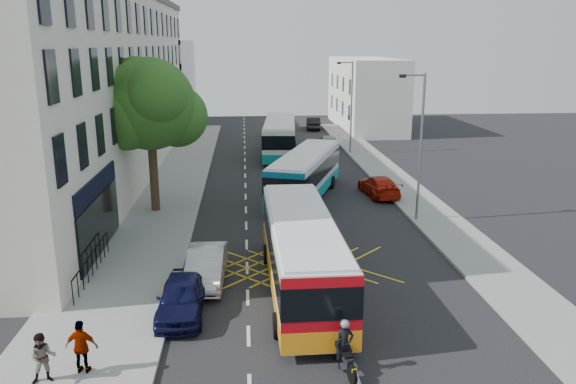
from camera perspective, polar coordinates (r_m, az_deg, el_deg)
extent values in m
plane|color=black|center=(20.03, 5.44, -14.00)|extent=(120.00, 120.00, 0.00)
cube|color=gray|center=(34.07, -13.26, -1.86)|extent=(5.00, 70.00, 0.15)
cube|color=gray|center=(35.31, 13.34, -1.28)|extent=(3.00, 70.00, 0.15)
cube|color=beige|center=(43.25, -19.23, 9.88)|extent=(8.00, 45.00, 13.00)
cube|color=black|center=(26.88, -18.89, 0.61)|extent=(0.12, 7.00, 0.90)
cube|color=black|center=(27.36, -18.58, -3.04)|extent=(0.12, 7.00, 2.60)
cube|color=silver|center=(73.21, -13.20, 10.84)|extent=(8.00, 20.00, 10.00)
cube|color=silver|center=(67.03, 7.88, 9.89)|extent=(6.00, 18.00, 8.00)
cylinder|color=#382619|center=(33.50, -13.48, 1.87)|extent=(0.50, 0.50, 4.40)
sphere|color=#205317|center=(32.86, -13.91, 8.68)|extent=(5.20, 5.20, 5.20)
sphere|color=#205317|center=(33.54, -11.23, 7.57)|extent=(3.60, 3.60, 3.60)
sphere|color=#205317|center=(32.56, -16.11, 7.41)|extent=(3.80, 3.80, 3.80)
sphere|color=#205317|center=(31.43, -13.25, 9.55)|extent=(3.40, 3.40, 3.40)
sphere|color=#205317|center=(33.99, -15.07, 10.49)|extent=(3.20, 3.20, 3.20)
cylinder|color=slate|center=(31.25, 13.32, 4.33)|extent=(0.14, 0.14, 8.00)
cylinder|color=slate|center=(30.63, 12.67, 11.52)|extent=(1.20, 0.10, 0.10)
cube|color=black|center=(30.46, 11.57, 11.47)|extent=(0.35, 0.15, 0.18)
cylinder|color=slate|center=(50.47, 6.46, 8.52)|extent=(0.14, 0.14, 8.00)
cylinder|color=slate|center=(50.09, 5.90, 12.96)|extent=(1.20, 0.10, 0.10)
cube|color=black|center=(49.99, 5.20, 12.91)|extent=(0.35, 0.15, 0.18)
cube|color=silver|center=(22.36, 1.40, -6.08)|extent=(2.60, 10.90, 2.62)
cube|color=silver|center=(21.91, 1.42, -2.76)|extent=(2.40, 10.68, 0.12)
cube|color=black|center=(22.23, 1.40, -5.19)|extent=(2.66, 10.96, 1.09)
cube|color=orange|center=(22.70, 1.38, -8.23)|extent=(2.65, 10.95, 0.74)
cube|color=red|center=(17.45, 3.46, -12.33)|extent=(2.51, 0.13, 2.47)
cube|color=#FF0C0C|center=(17.66, 0.16, -14.49)|extent=(0.25, 0.06, 0.25)
cube|color=#FF0C0C|center=(17.93, 6.64, -14.12)|extent=(0.25, 0.06, 0.25)
cylinder|color=black|center=(25.46, -2.16, -6.34)|extent=(0.29, 0.89, 0.89)
cylinder|color=black|center=(25.69, 3.38, -6.15)|extent=(0.29, 0.89, 0.89)
cylinder|color=black|center=(19.44, -1.09, -13.39)|extent=(0.29, 0.89, 0.89)
cylinder|color=black|center=(19.75, 6.27, -13.01)|extent=(0.29, 0.89, 0.89)
cube|color=silver|center=(35.86, 1.79, 1.88)|extent=(5.78, 10.67, 2.53)
cube|color=silver|center=(35.59, 1.81, 3.94)|extent=(5.53, 10.41, 0.11)
cube|color=black|center=(35.78, 1.80, 2.44)|extent=(5.86, 10.75, 1.05)
cube|color=#0DA498|center=(36.07, 1.78, 0.52)|extent=(5.85, 10.74, 0.71)
cube|color=#0B658D|center=(30.96, -0.46, -0.17)|extent=(2.31, 0.91, 2.38)
cube|color=#FF0C0C|center=(31.39, -2.12, -1.23)|extent=(0.26, 0.14, 0.25)
cube|color=#FF0C0C|center=(30.90, 1.22, -1.48)|extent=(0.26, 0.14, 0.25)
cylinder|color=black|center=(39.11, 1.06, 1.23)|extent=(0.54, 0.90, 0.86)
cylinder|color=black|center=(38.61, 4.49, 1.00)|extent=(0.54, 0.90, 0.86)
cylinder|color=black|center=(33.16, -1.65, -1.28)|extent=(0.54, 0.90, 0.86)
cylinder|color=black|center=(32.57, 2.37, -1.59)|extent=(0.54, 0.90, 0.86)
cube|color=silver|center=(49.67, -0.83, 5.67)|extent=(3.51, 11.45, 2.71)
cube|color=silver|center=(49.46, -0.84, 7.28)|extent=(3.29, 11.20, 0.12)
cube|color=black|center=(49.61, -0.84, 6.11)|extent=(3.58, 11.51, 1.13)
cube|color=#0B9184|center=(49.83, -0.83, 4.60)|extent=(3.57, 11.50, 0.77)
cube|color=silver|center=(44.14, -0.99, 4.54)|extent=(2.60, 0.32, 2.56)
cube|color=#FF0C0C|center=(44.30, -2.32, 3.63)|extent=(0.25, 0.08, 0.25)
cube|color=#FF0C0C|center=(44.25, 0.35, 3.63)|extent=(0.25, 0.08, 0.25)
cylinder|color=black|center=(52.95, -2.15, 4.86)|extent=(0.36, 0.94, 0.92)
cylinder|color=black|center=(52.89, 0.63, 4.86)|extent=(0.36, 0.94, 0.92)
cylinder|color=black|center=(46.21, -2.52, 3.38)|extent=(0.36, 0.94, 0.92)
cylinder|color=black|center=(46.15, 0.67, 3.38)|extent=(0.36, 0.94, 0.92)
cylinder|color=black|center=(17.33, 6.53, -17.92)|extent=(0.23, 0.59, 0.58)
cylinder|color=black|center=(18.40, 4.82, -15.76)|extent=(0.23, 0.59, 0.58)
cube|color=black|center=(17.72, 5.67, -16.06)|extent=(0.42, 1.11, 0.20)
cube|color=black|center=(17.82, 5.40, -15.26)|extent=(0.33, 0.45, 0.18)
cube|color=black|center=(17.48, 5.97, -16.09)|extent=(0.33, 0.49, 0.09)
cylinder|color=slate|center=(18.19, 4.90, -14.90)|extent=(0.14, 0.40, 0.76)
cylinder|color=slate|center=(17.92, 5.08, -14.22)|extent=(0.54, 0.15, 0.04)
cube|color=gold|center=(17.10, 6.76, -17.59)|extent=(0.16, 0.05, 0.12)
imported|color=black|center=(17.50, 5.76, -15.13)|extent=(0.64, 0.48, 1.56)
sphere|color=#99999E|center=(17.18, 5.81, -13.20)|extent=(0.27, 0.27, 0.27)
imported|color=black|center=(21.17, -10.74, -10.41)|extent=(1.71, 4.13, 1.40)
imported|color=#B6B8BF|center=(23.71, -8.33, -7.44)|extent=(1.67, 4.39, 1.43)
imported|color=#AF1707|center=(37.08, 9.22, 0.62)|extent=(2.24, 4.63, 1.30)
imported|color=#404248|center=(59.65, -1.23, 6.21)|extent=(2.48, 5.00, 1.36)
imported|color=#989A9F|center=(53.08, 4.06, 5.12)|extent=(1.95, 4.22, 1.40)
imported|color=black|center=(65.41, 2.57, 7.00)|extent=(1.84, 4.46, 1.43)
imported|color=gray|center=(18.18, -23.64, -15.21)|extent=(0.86, 0.74, 1.53)
imported|color=gray|center=(18.21, -20.22, -14.54)|extent=(1.02, 0.52, 1.67)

